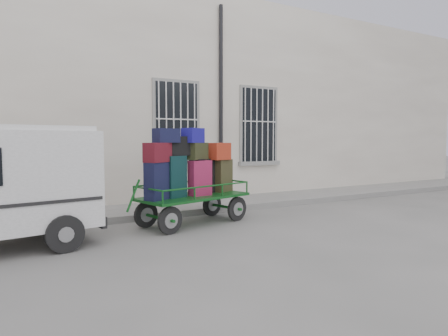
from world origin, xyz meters
TOP-DOWN VIEW (x-y plane):
  - ground at (0.00, 0.00)m, footprint 80.00×80.00m
  - building at (0.00, 5.50)m, footprint 24.00×5.15m
  - sidewalk at (0.00, 2.20)m, footprint 24.00×1.70m
  - luggage_cart at (-1.11, 0.53)m, footprint 2.86×1.65m

SIDE VIEW (x-z plane):
  - ground at x=0.00m, z-range 0.00..0.00m
  - sidewalk at x=0.00m, z-range 0.00..0.15m
  - luggage_cart at x=-1.11m, z-range 0.04..2.09m
  - building at x=0.00m, z-range 0.00..6.00m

